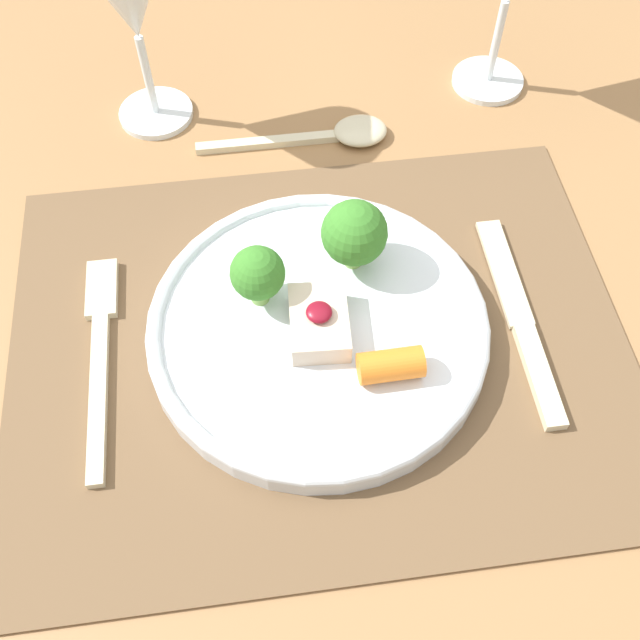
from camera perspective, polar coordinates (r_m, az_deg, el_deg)
ground_plane at (r=1.27m, az=-0.03°, el=-19.80°), size 8.00×8.00×0.00m
dining_table at (r=0.66m, az=-0.06°, el=-6.09°), size 1.12×1.16×0.75m
placemat at (r=0.57m, az=-0.07°, el=-1.72°), size 0.47×0.37×0.00m
dinner_plate at (r=0.56m, az=0.07°, el=0.07°), size 0.26×0.26×0.08m
fork at (r=0.59m, az=-16.42°, el=-1.96°), size 0.02×0.19×0.01m
knife at (r=0.59m, az=15.26°, el=-0.77°), size 0.02×0.19×0.01m
spoon at (r=0.71m, az=1.40°, el=14.02°), size 0.18×0.04×0.01m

